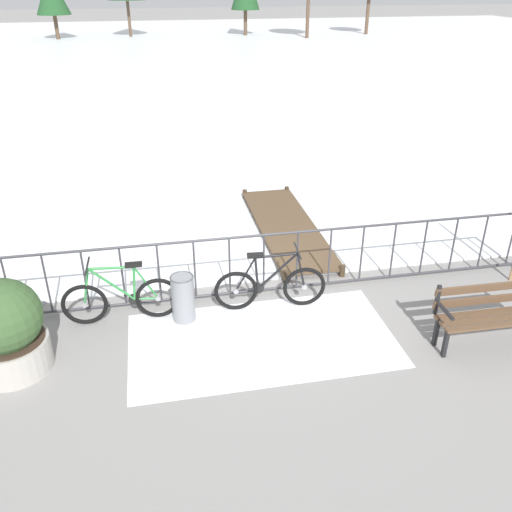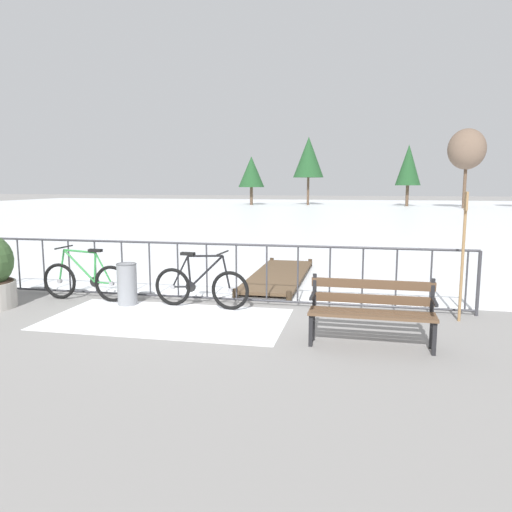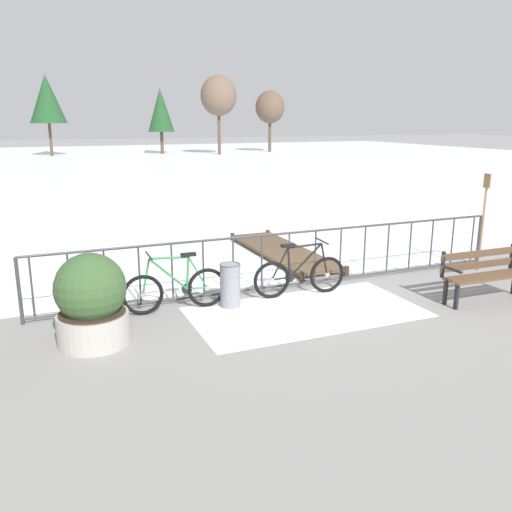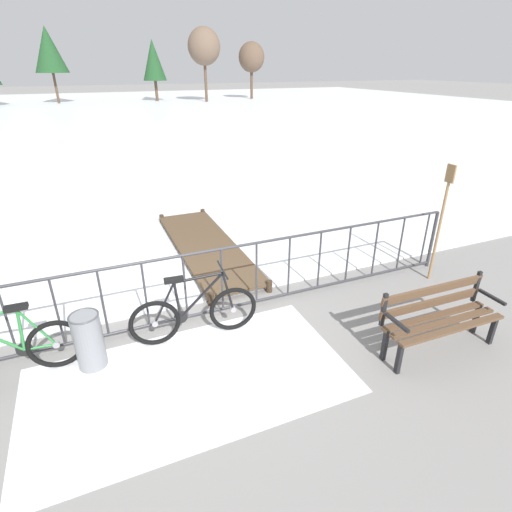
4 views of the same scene
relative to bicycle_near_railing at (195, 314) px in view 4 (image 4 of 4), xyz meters
name	(u,v)px [view 4 (image 4 of 4)]	position (x,y,z in m)	size (l,w,h in m)	color
ground_plane	(188,321)	(-0.02, 0.40, -0.37)	(160.00, 160.00, 0.00)	gray
frozen_pond	(91,115)	(-0.02, 28.80, -0.35)	(80.00, 56.00, 0.03)	white
snow_patch	(191,380)	(-0.29, -0.80, -0.36)	(3.71, 1.97, 0.01)	white
railing_fence	(185,287)	(-0.02, 0.40, 0.19)	(9.06, 0.06, 1.07)	#38383D
bicycle_near_railing	(195,314)	(0.00, 0.00, 0.00)	(1.71, 0.52, 0.97)	black
bicycle_second	(6,352)	(-2.21, 0.08, 0.00)	(1.71, 0.52, 0.97)	black
park_bench	(439,314)	(2.79, -1.42, 0.14)	(1.61, 0.51, 0.89)	brown
trash_bin	(89,340)	(-1.32, -0.06, 0.00)	(0.35, 0.35, 0.73)	gray
oar_upright	(441,217)	(4.15, 0.01, 0.77)	(0.04, 0.16, 1.98)	#937047
wooden_dock	(206,246)	(0.92, 2.62, -0.25)	(1.10, 3.94, 0.20)	brown
tree_west_mid	(48,50)	(-2.34, 40.52, 4.23)	(2.93, 2.93, 6.55)	brown
tree_centre	(252,57)	(16.88, 38.73, 3.70)	(2.69, 2.69, 5.57)	brown
tree_east_mid	(153,60)	(6.88, 39.85, 3.39)	(2.28, 2.28, 5.64)	brown
tree_far_east	(204,47)	(11.24, 36.88, 4.56)	(3.07, 3.07, 6.64)	brown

